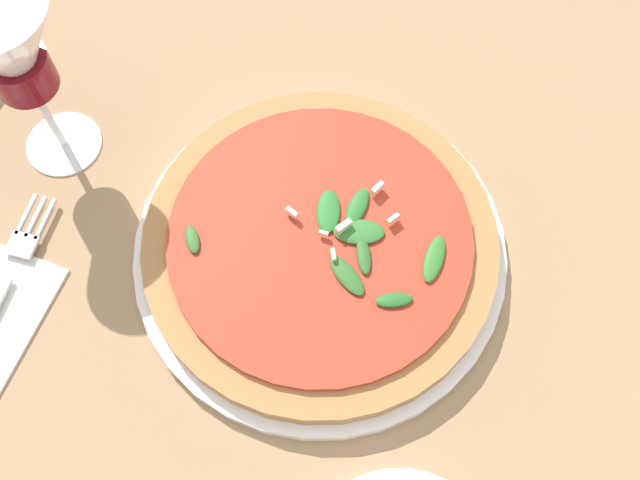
{
  "coord_description": "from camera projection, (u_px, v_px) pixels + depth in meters",
  "views": [
    {
      "loc": [
        -0.16,
        -0.12,
        0.59
      ],
      "look_at": [
        0.04,
        0.04,
        0.03
      ],
      "focal_mm": 42.0,
      "sensor_mm": 36.0,
      "label": 1
    }
  ],
  "objects": [
    {
      "name": "ground_plane",
      "position": [
        329.0,
        312.0,
        0.62
      ],
      "size": [
        6.0,
        6.0,
        0.0
      ],
      "primitive_type": "plane",
      "color": "#9E7A56"
    },
    {
      "name": "pizza_arugula_main",
      "position": [
        320.0,
        246.0,
        0.63
      ],
      "size": [
        0.32,
        0.32,
        0.05
      ],
      "color": "white",
      "rests_on": "ground_plane"
    },
    {
      "name": "wine_glass",
      "position": [
        12.0,
        55.0,
        0.57
      ],
      "size": [
        0.09,
        0.09,
        0.18
      ],
      "color": "white",
      "rests_on": "ground_plane"
    }
  ]
}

